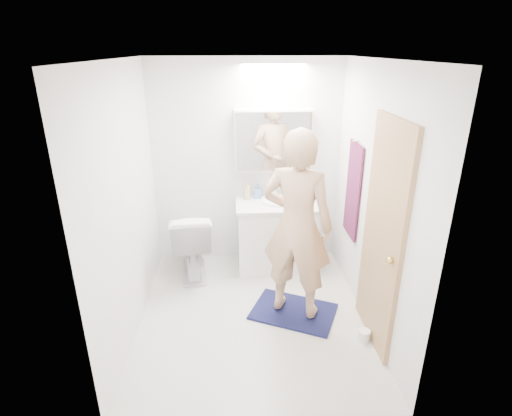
{
  "coord_description": "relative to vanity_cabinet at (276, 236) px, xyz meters",
  "views": [
    {
      "loc": [
        -0.16,
        -3.31,
        2.49
      ],
      "look_at": [
        0.05,
        0.25,
        1.05
      ],
      "focal_mm": 28.14,
      "sensor_mm": 36.0,
      "label": 1
    }
  ],
  "objects": [
    {
      "name": "floor",
      "position": [
        -0.34,
        -0.96,
        -0.39
      ],
      "size": [
        2.5,
        2.5,
        0.0
      ],
      "primitive_type": "plane",
      "color": "silver",
      "rests_on": "ground"
    },
    {
      "name": "ceiling",
      "position": [
        -0.34,
        -0.96,
        2.01
      ],
      "size": [
        2.5,
        2.5,
        0.0
      ],
      "primitive_type": "plane",
      "rotation": [
        3.14,
        0.0,
        0.0
      ],
      "color": "white",
      "rests_on": "floor"
    },
    {
      "name": "wall_back",
      "position": [
        -0.34,
        0.29,
        0.81
      ],
      "size": [
        2.5,
        0.0,
        2.5
      ],
      "primitive_type": "plane",
      "rotation": [
        1.57,
        0.0,
        0.0
      ],
      "color": "white",
      "rests_on": "floor"
    },
    {
      "name": "wall_front",
      "position": [
        -0.34,
        -2.21,
        0.81
      ],
      "size": [
        2.5,
        0.0,
        2.5
      ],
      "primitive_type": "plane",
      "rotation": [
        -1.57,
        0.0,
        0.0
      ],
      "color": "white",
      "rests_on": "floor"
    },
    {
      "name": "wall_left",
      "position": [
        -1.44,
        -0.96,
        0.81
      ],
      "size": [
        0.0,
        2.5,
        2.5
      ],
      "primitive_type": "plane",
      "rotation": [
        1.57,
        0.0,
        1.57
      ],
      "color": "white",
      "rests_on": "floor"
    },
    {
      "name": "wall_right",
      "position": [
        0.76,
        -0.96,
        0.81
      ],
      "size": [
        0.0,
        2.5,
        2.5
      ],
      "primitive_type": "plane",
      "rotation": [
        1.57,
        0.0,
        -1.57
      ],
      "color": "white",
      "rests_on": "floor"
    },
    {
      "name": "vanity_cabinet",
      "position": [
        0.0,
        0.0,
        0.0
      ],
      "size": [
        0.9,
        0.55,
        0.78
      ],
      "primitive_type": "cube",
      "color": "white",
      "rests_on": "floor"
    },
    {
      "name": "countertop",
      "position": [
        0.0,
        -0.0,
        0.41
      ],
      "size": [
        0.95,
        0.58,
        0.04
      ],
      "primitive_type": "cube",
      "color": "white",
      "rests_on": "vanity_cabinet"
    },
    {
      "name": "sink_basin",
      "position": [
        0.0,
        0.03,
        0.45
      ],
      "size": [
        0.36,
        0.36,
        0.03
      ],
      "primitive_type": "cylinder",
      "color": "white",
      "rests_on": "countertop"
    },
    {
      "name": "faucet",
      "position": [
        0.0,
        0.22,
        0.51
      ],
      "size": [
        0.02,
        0.02,
        0.16
      ],
      "primitive_type": "cylinder",
      "color": "white",
      "rests_on": "countertop"
    },
    {
      "name": "medicine_cabinet",
      "position": [
        -0.04,
        0.21,
        1.11
      ],
      "size": [
        0.88,
        0.14,
        0.7
      ],
      "primitive_type": "cube",
      "color": "white",
      "rests_on": "wall_back"
    },
    {
      "name": "mirror_panel",
      "position": [
        -0.04,
        0.13,
        1.11
      ],
      "size": [
        0.84,
        0.01,
        0.66
      ],
      "primitive_type": "cube",
      "color": "silver",
      "rests_on": "medicine_cabinet"
    },
    {
      "name": "toilet",
      "position": [
        -0.99,
        -0.12,
        0.01
      ],
      "size": [
        0.53,
        0.83,
        0.8
      ],
      "primitive_type": "imported",
      "rotation": [
        0.0,
        0.0,
        3.25
      ],
      "color": "white",
      "rests_on": "floor"
    },
    {
      "name": "bath_rug",
      "position": [
        0.08,
        -0.95,
        -0.38
      ],
      "size": [
        0.96,
        0.83,
        0.02
      ],
      "primitive_type": "cube",
      "rotation": [
        0.0,
        0.0,
        -0.43
      ],
      "color": "#141641",
      "rests_on": "floor"
    },
    {
      "name": "person",
      "position": [
        0.08,
        -0.95,
        0.57
      ],
      "size": [
        0.79,
        0.67,
        1.82
      ],
      "primitive_type": "imported",
      "rotation": [
        0.0,
        0.0,
        2.71
      ],
      "color": "tan",
      "rests_on": "bath_rug"
    },
    {
      "name": "door",
      "position": [
        0.74,
        -1.31,
        0.61
      ],
      "size": [
        0.04,
        0.8,
        2.0
      ],
      "primitive_type": "cube",
      "color": "tan",
      "rests_on": "wall_right"
    },
    {
      "name": "door_knob",
      "position": [
        0.7,
        -1.61,
        0.56
      ],
      "size": [
        0.06,
        0.06,
        0.06
      ],
      "primitive_type": "sphere",
      "color": "gold",
      "rests_on": "door"
    },
    {
      "name": "towel",
      "position": [
        0.74,
        -0.41,
        0.71
      ],
      "size": [
        0.02,
        0.42,
        1.0
      ],
      "primitive_type": "cube",
      "color": "#13173E",
      "rests_on": "wall_right"
    },
    {
      "name": "towel_hook",
      "position": [
        0.73,
        -0.41,
        1.23
      ],
      "size": [
        0.07,
        0.02,
        0.02
      ],
      "primitive_type": "cylinder",
      "rotation": [
        0.0,
        1.57,
        0.0
      ],
      "color": "silver",
      "rests_on": "wall_right"
    },
    {
      "name": "soap_bottle_a",
      "position": [
        -0.34,
        0.15,
        0.54
      ],
      "size": [
        0.1,
        0.1,
        0.22
      ],
      "primitive_type": "imported",
      "rotation": [
        0.0,
        0.0,
        0.18
      ],
      "color": "tan",
      "rests_on": "countertop"
    },
    {
      "name": "soap_bottle_b",
      "position": [
        -0.21,
        0.18,
        0.52
      ],
      "size": [
        0.09,
        0.09,
        0.18
      ],
      "primitive_type": "imported",
      "rotation": [
        0.0,
        0.0,
        -0.13
      ],
      "color": "#5782BB",
      "rests_on": "countertop"
    },
    {
      "name": "toothbrush_cup",
      "position": [
        0.2,
        0.16,
        0.48
      ],
      "size": [
        0.13,
        0.13,
        0.1
      ],
      "primitive_type": "imported",
      "rotation": [
        0.0,
        0.0,
        -0.33
      ],
      "color": "#3F6DBE",
      "rests_on": "countertop"
    },
    {
      "name": "toilet_paper_roll",
      "position": [
        0.66,
        -1.39,
        -0.34
      ],
      "size": [
        0.11,
        0.11,
        0.1
      ],
      "primitive_type": "cylinder",
      "color": "white",
      "rests_on": "floor"
    }
  ]
}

